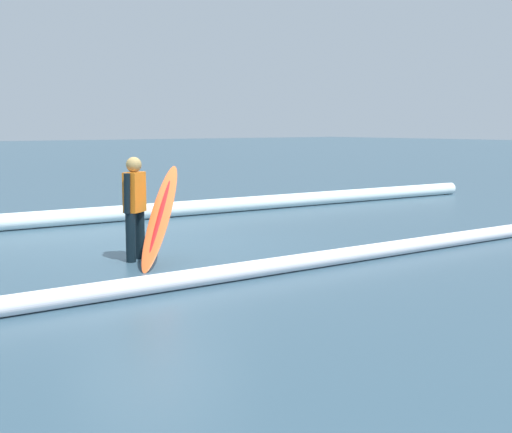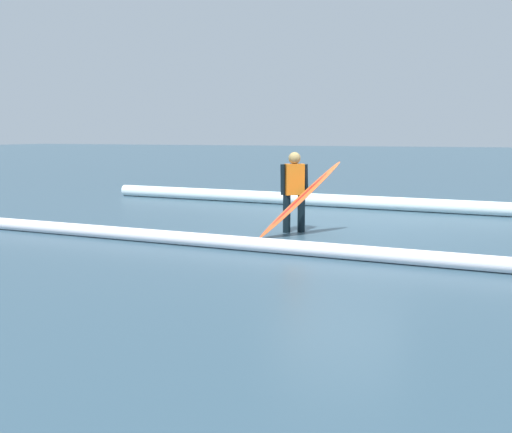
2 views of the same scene
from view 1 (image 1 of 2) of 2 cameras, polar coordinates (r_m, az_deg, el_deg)
name	(u,v)px [view 1 (image 1 of 2)]	position (r m, az deg, el deg)	size (l,w,h in m)	color
ground_plane	(154,248)	(11.12, -8.36, -2.58)	(159.42, 159.42, 0.00)	#334F60
surfer	(135,203)	(10.05, -9.87, 1.10)	(0.44, 0.38, 1.48)	black
surfboard	(160,216)	(9.89, -7.81, 0.05)	(1.35, 1.33, 1.35)	#E55926
wave_crest_foreground	(155,211)	(14.66, -8.26, 0.47)	(0.32, 0.32, 18.51)	white
wave_crest_midground	(354,254)	(9.98, 7.97, -3.07)	(0.22, 0.22, 23.69)	white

